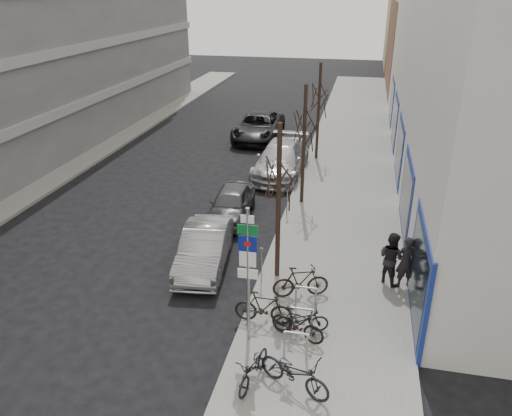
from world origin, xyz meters
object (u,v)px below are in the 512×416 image
at_px(parked_car_front, 205,248).
at_px(parked_car_back, 281,159).
at_px(bike_rack, 301,317).
at_px(tree_near, 279,166).
at_px(meter_front, 261,261).
at_px(meter_mid, 287,198).
at_px(bike_near_right, 297,324).
at_px(meter_back, 303,158).
at_px(bike_mid_curb, 302,317).
at_px(bike_far_inner, 301,281).
at_px(parked_car_mid, 231,203).
at_px(lane_car, 258,126).
at_px(pedestrian_near, 406,262).
at_px(bike_near_left, 254,365).
at_px(tree_far, 320,89).
at_px(bike_mid_inner, 264,307).
at_px(pedestrian_far, 391,258).
at_px(bike_far_curb, 295,369).
at_px(tree_mid, 305,117).
at_px(highway_sign_pole, 248,268).

distance_m(parked_car_front, parked_car_back, 10.01).
height_order(bike_rack, tree_near, tree_near).
bearing_deg(meter_front, meter_mid, 90.00).
height_order(bike_rack, bike_near_right, bike_near_right).
relative_size(meter_back, bike_mid_curb, 0.81).
height_order(bike_far_inner, parked_car_back, parked_car_back).
bearing_deg(parked_car_mid, bike_far_inner, -57.95).
relative_size(parked_car_back, lane_car, 0.98).
height_order(meter_front, meter_back, same).
distance_m(parked_car_front, parked_car_mid, 4.13).
xyz_separation_m(parked_car_front, parked_car_back, (1.08, 9.96, 0.12)).
bearing_deg(pedestrian_near, bike_near_left, 36.99).
xyz_separation_m(tree_far, bike_mid_inner, (0.07, -15.69, -3.42)).
height_order(meter_back, parked_car_front, parked_car_front).
xyz_separation_m(tree_near, parked_car_back, (-1.62, 10.29, -3.26)).
bearing_deg(pedestrian_far, bike_far_curb, 107.70).
xyz_separation_m(meter_mid, parked_car_front, (-2.24, -4.67, -0.19)).
bearing_deg(lane_car, parked_car_mid, -84.11).
distance_m(bike_far_inner, parked_car_front, 3.92).
height_order(bike_mid_curb, bike_mid_inner, bike_mid_inner).
bearing_deg(bike_rack, tree_mid, 97.28).
bearing_deg(bike_far_inner, pedestrian_far, -81.36).
relative_size(bike_near_right, parked_car_mid, 0.41).
relative_size(highway_sign_pole, parked_car_back, 0.72).
height_order(meter_front, bike_far_inner, meter_front).
bearing_deg(parked_car_front, bike_far_inner, -28.62).
height_order(meter_back, bike_mid_curb, meter_back).
relative_size(meter_front, bike_near_right, 0.78).
xyz_separation_m(bike_rack, bike_near_left, (-0.89, -2.20, 0.00)).
height_order(meter_mid, lane_car, lane_car).
distance_m(meter_mid, pedestrian_far, 6.24).
xyz_separation_m(tree_near, parked_car_front, (-2.69, 0.33, -3.38)).
xyz_separation_m(bike_near_left, pedestrian_near, (3.89, 5.32, 0.40)).
height_order(bike_near_right, lane_car, lane_car).
xyz_separation_m(lane_car, pedestrian_near, (8.37, -16.40, 0.23)).
bearing_deg(highway_sign_pole, bike_far_curb, -46.46).
relative_size(bike_rack, bike_near_left, 1.35).
bearing_deg(tree_far, highway_sign_pole, -90.69).
distance_m(tree_mid, bike_far_inner, 8.38).
relative_size(bike_far_curb, parked_car_mid, 0.49).
height_order(bike_mid_curb, parked_car_back, parked_car_back).
xyz_separation_m(tree_far, meter_front, (-0.45, -13.50, -3.19)).
height_order(bike_near_left, bike_far_inner, bike_far_inner).
height_order(meter_mid, bike_far_curb, meter_mid).
height_order(tree_mid, bike_far_inner, tree_mid).
bearing_deg(parked_car_back, bike_mid_curb, -75.73).
distance_m(bike_far_curb, pedestrian_far, 6.01).
xyz_separation_m(highway_sign_pole, lane_car, (-3.97, 20.12, -1.63)).
xyz_separation_m(bike_far_inner, lane_car, (-5.12, 17.71, 0.12)).
bearing_deg(bike_near_right, bike_rack, 5.93).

